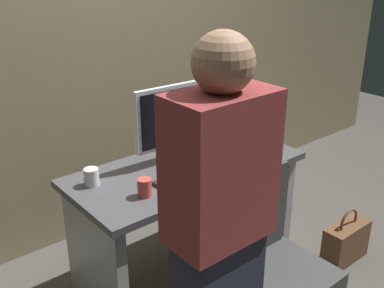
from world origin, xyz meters
name	(u,v)px	position (x,y,z in m)	size (l,w,h in m)	color
ground_plane	(187,270)	(0.00, 0.00, 0.00)	(9.00, 9.00, 0.00)	#4C4742
wall_back	(102,14)	(0.00, 0.86, 1.50)	(6.40, 0.10, 3.00)	#8C7F5B
desk	(187,201)	(0.00, 0.00, 0.50)	(1.36, 0.64, 0.74)	#4C4C51
office_chair	(271,276)	(-0.06, -0.72, 0.43)	(0.52, 0.52, 0.94)	black
person_at_desk	(219,238)	(-0.46, -0.76, 0.84)	(0.40, 0.24, 1.64)	#262838
monitor	(177,118)	(0.02, 0.10, 0.99)	(0.54, 0.15, 0.46)	silver
keyboard	(190,175)	(-0.07, -0.12, 0.75)	(0.43, 0.13, 0.02)	#262626
mouse	(229,161)	(0.20, -0.14, 0.75)	(0.06, 0.10, 0.03)	white
cup_near_keyboard	(145,187)	(-0.39, -0.14, 0.78)	(0.07, 0.07, 0.09)	#D84C3F
cup_by_monitor	(92,177)	(-0.53, 0.13, 0.78)	(0.08, 0.08, 0.09)	white
book_stack	(228,126)	(0.48, 0.16, 0.82)	(0.24, 0.19, 0.16)	#594C72
cell_phone	(261,151)	(0.48, -0.13, 0.74)	(0.07, 0.14, 0.01)	black
handbag	(346,242)	(0.86, -0.57, 0.14)	(0.34, 0.14, 0.38)	brown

